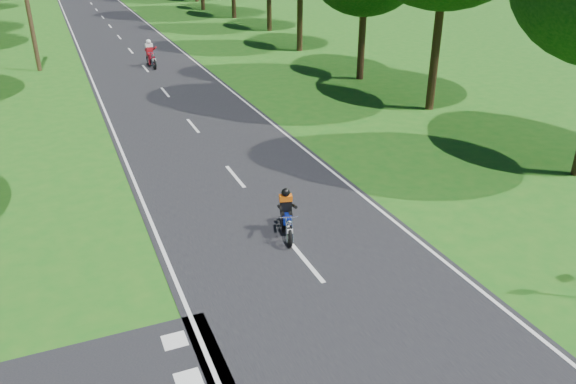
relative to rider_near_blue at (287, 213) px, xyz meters
name	(u,v)px	position (x,y,z in m)	size (l,w,h in m)	color
ground	(343,307)	(-0.09, -3.57, -0.69)	(160.00, 160.00, 0.00)	#1B5F15
main_road	(103,17)	(-0.09, 46.43, -0.68)	(7.00, 140.00, 0.02)	black
road_markings	(103,20)	(-0.22, 44.56, -0.67)	(7.40, 140.00, 0.01)	silver
telegraph_pole	(27,0)	(-6.09, 24.43, 3.38)	(1.20, 0.26, 8.00)	#382616
rider_near_blue	(287,213)	(0.00, 0.00, 0.00)	(0.54, 1.61, 1.34)	#0D2196
rider_far_red	(150,53)	(0.36, 22.74, 0.16)	(0.66, 1.99, 1.66)	#B70E20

